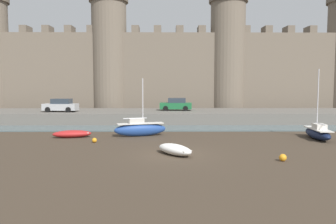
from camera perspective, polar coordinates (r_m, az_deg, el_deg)
ground_plane at (r=22.10m, az=1.00°, el=-7.39°), size 160.00×160.00×0.00m
water_channel at (r=35.02m, az=0.42°, el=-2.84°), size 80.00×4.50×0.10m
quay_road at (r=42.16m, az=0.25°, el=-0.70°), size 67.00×10.00×1.38m
castle at (r=51.34m, az=0.11°, el=8.28°), size 60.95×5.95×21.29m
rowboat_midflat_centre at (r=30.30m, az=-16.36°, el=-3.65°), size 3.52×1.83×0.64m
rowboat_foreground_centre at (r=21.92m, az=1.19°, el=-6.50°), size 2.85×3.21×0.71m
sailboat_near_channel_right at (r=29.94m, az=-4.88°, el=-2.90°), size 4.90×2.45×5.27m
sailboat_near_channel_left at (r=30.99m, az=24.62°, el=-3.29°), size 1.68×4.72×6.03m
mooring_buoy_near_shore at (r=21.28m, az=19.37°, el=-7.50°), size 0.45×0.45×0.45m
mooring_buoy_near_channel at (r=27.17m, az=-12.69°, el=-4.82°), size 0.39×0.39×0.39m
car_quay_west at (r=42.42m, az=-18.15°, el=1.09°), size 4.21×2.09×1.62m
car_quay_centre_east at (r=42.56m, az=1.42°, el=1.32°), size 4.21×2.09×1.62m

